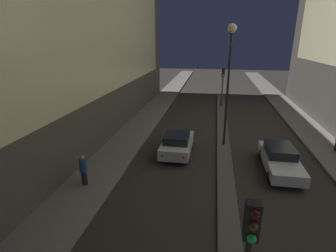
{
  "coord_description": "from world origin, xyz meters",
  "views": [
    {
      "loc": [
        -0.94,
        -2.18,
        7.54
      ],
      "look_at": [
        -3.95,
        14.93,
        1.68
      ],
      "focal_mm": 28.0,
      "sensor_mm": 36.0,
      "label": 1
    }
  ],
  "objects_px": {
    "car_left_lane": "(177,144)",
    "street_lamp": "(230,61)",
    "traffic_light_near": "(249,247)",
    "traffic_light_mid": "(223,79)",
    "car_right_lane": "(280,159)",
    "pedestrian_on_left_sidewalk": "(83,170)"
  },
  "relations": [
    {
      "from": "car_right_lane",
      "to": "pedestrian_on_left_sidewalk",
      "type": "height_order",
      "value": "pedestrian_on_left_sidewalk"
    },
    {
      "from": "traffic_light_mid",
      "to": "street_lamp",
      "type": "distance_m",
      "value": 11.84
    },
    {
      "from": "car_left_lane",
      "to": "pedestrian_on_left_sidewalk",
      "type": "height_order",
      "value": "pedestrian_on_left_sidewalk"
    },
    {
      "from": "traffic_light_near",
      "to": "car_left_lane",
      "type": "height_order",
      "value": "traffic_light_near"
    },
    {
      "from": "pedestrian_on_left_sidewalk",
      "to": "traffic_light_near",
      "type": "bearing_deg",
      "value": -41.31
    },
    {
      "from": "traffic_light_near",
      "to": "traffic_light_mid",
      "type": "relative_size",
      "value": 1.0
    },
    {
      "from": "traffic_light_mid",
      "to": "pedestrian_on_left_sidewalk",
      "type": "bearing_deg",
      "value": -111.9
    },
    {
      "from": "traffic_light_near",
      "to": "pedestrian_on_left_sidewalk",
      "type": "relative_size",
      "value": 2.55
    },
    {
      "from": "street_lamp",
      "to": "traffic_light_mid",
      "type": "bearing_deg",
      "value": 90.0
    },
    {
      "from": "traffic_light_near",
      "to": "car_left_lane",
      "type": "distance_m",
      "value": 12.15
    },
    {
      "from": "traffic_light_mid",
      "to": "car_right_lane",
      "type": "distance_m",
      "value": 15.22
    },
    {
      "from": "traffic_light_mid",
      "to": "pedestrian_on_left_sidewalk",
      "type": "xyz_separation_m",
      "value": [
        -7.41,
        -18.43,
        -2.24
      ]
    },
    {
      "from": "traffic_light_near",
      "to": "street_lamp",
      "type": "height_order",
      "value": "street_lamp"
    },
    {
      "from": "car_left_lane",
      "to": "pedestrian_on_left_sidewalk",
      "type": "distance_m",
      "value": 6.52
    },
    {
      "from": "traffic_light_near",
      "to": "car_right_lane",
      "type": "bearing_deg",
      "value": 72.85
    },
    {
      "from": "traffic_light_mid",
      "to": "car_right_lane",
      "type": "height_order",
      "value": "traffic_light_mid"
    },
    {
      "from": "car_left_lane",
      "to": "car_right_lane",
      "type": "height_order",
      "value": "car_left_lane"
    },
    {
      "from": "street_lamp",
      "to": "car_left_lane",
      "type": "distance_m",
      "value": 6.51
    },
    {
      "from": "car_left_lane",
      "to": "street_lamp",
      "type": "bearing_deg",
      "value": 32.06
    },
    {
      "from": "traffic_light_near",
      "to": "street_lamp",
      "type": "bearing_deg",
      "value": 90.0
    },
    {
      "from": "traffic_light_near",
      "to": "car_left_lane",
      "type": "relative_size",
      "value": 1.05
    },
    {
      "from": "street_lamp",
      "to": "pedestrian_on_left_sidewalk",
      "type": "relative_size",
      "value": 5.0
    }
  ]
}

